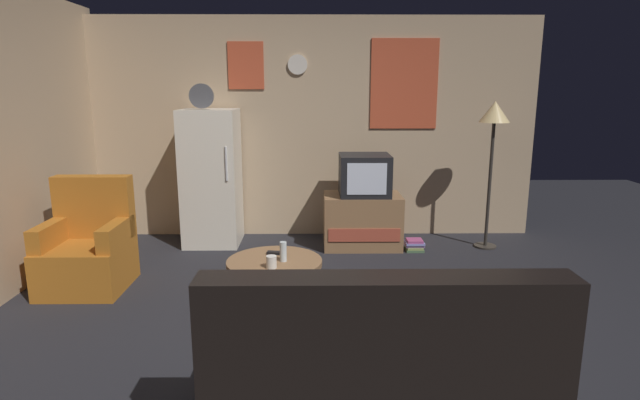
{
  "coord_description": "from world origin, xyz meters",
  "views": [
    {
      "loc": [
        0.04,
        -3.57,
        1.74
      ],
      "look_at": [
        0.09,
        0.9,
        0.75
      ],
      "focal_mm": 28.86,
      "sensor_mm": 36.0,
      "label": 1
    }
  ],
  "objects_px": {
    "crt_tv": "(365,175)",
    "mug_ceramic_white": "(271,262)",
    "coffee_table": "(275,289)",
    "couch": "(378,373)",
    "armchair": "(88,250)",
    "book_stack": "(414,245)",
    "wine_glass": "(283,252)",
    "fridge": "(211,177)",
    "remote_control": "(277,253)",
    "tv_stand": "(362,221)",
    "standing_lamp": "(494,123)"
  },
  "relations": [
    {
      "from": "fridge",
      "to": "armchair",
      "type": "xyz_separation_m",
      "value": [
        -0.85,
        -1.3,
        -0.42
      ]
    },
    {
      "from": "fridge",
      "to": "crt_tv",
      "type": "relative_size",
      "value": 3.28
    },
    {
      "from": "remote_control",
      "to": "fridge",
      "type": "bearing_deg",
      "value": 125.39
    },
    {
      "from": "wine_glass",
      "to": "tv_stand",
      "type": "bearing_deg",
      "value": 67.28
    },
    {
      "from": "armchair",
      "to": "book_stack",
      "type": "relative_size",
      "value": 4.77
    },
    {
      "from": "crt_tv",
      "to": "book_stack",
      "type": "xyz_separation_m",
      "value": [
        0.54,
        -0.16,
        -0.74
      ]
    },
    {
      "from": "wine_glass",
      "to": "mug_ceramic_white",
      "type": "bearing_deg",
      "value": -117.82
    },
    {
      "from": "crt_tv",
      "to": "mug_ceramic_white",
      "type": "distance_m",
      "value": 2.16
    },
    {
      "from": "fridge",
      "to": "couch",
      "type": "height_order",
      "value": "fridge"
    },
    {
      "from": "remote_control",
      "to": "book_stack",
      "type": "height_order",
      "value": "remote_control"
    },
    {
      "from": "coffee_table",
      "to": "book_stack",
      "type": "relative_size",
      "value": 3.58
    },
    {
      "from": "coffee_table",
      "to": "couch",
      "type": "xyz_separation_m",
      "value": [
        0.62,
        -1.32,
        0.08
      ]
    },
    {
      "from": "crt_tv",
      "to": "mug_ceramic_white",
      "type": "height_order",
      "value": "crt_tv"
    },
    {
      "from": "fridge",
      "to": "couch",
      "type": "relative_size",
      "value": 1.04
    },
    {
      "from": "remote_control",
      "to": "book_stack",
      "type": "relative_size",
      "value": 0.75
    },
    {
      "from": "fridge",
      "to": "standing_lamp",
      "type": "relative_size",
      "value": 1.11
    },
    {
      "from": "book_stack",
      "to": "crt_tv",
      "type": "bearing_deg",
      "value": 163.21
    },
    {
      "from": "wine_glass",
      "to": "couch",
      "type": "xyz_separation_m",
      "value": [
        0.55,
        -1.3,
        -0.22
      ]
    },
    {
      "from": "coffee_table",
      "to": "wine_glass",
      "type": "bearing_deg",
      "value": -18.85
    },
    {
      "from": "mug_ceramic_white",
      "to": "coffee_table",
      "type": "bearing_deg",
      "value": 87.43
    },
    {
      "from": "wine_glass",
      "to": "armchair",
      "type": "distance_m",
      "value": 1.89
    },
    {
      "from": "wine_glass",
      "to": "remote_control",
      "type": "relative_size",
      "value": 1.0
    },
    {
      "from": "remote_control",
      "to": "couch",
      "type": "bearing_deg",
      "value": -56.72
    },
    {
      "from": "remote_control",
      "to": "standing_lamp",
      "type": "bearing_deg",
      "value": 46.81
    },
    {
      "from": "fridge",
      "to": "remote_control",
      "type": "height_order",
      "value": "fridge"
    },
    {
      "from": "standing_lamp",
      "to": "coffee_table",
      "type": "distance_m",
      "value": 3.03
    },
    {
      "from": "remote_control",
      "to": "mug_ceramic_white",
      "type": "bearing_deg",
      "value": -82.38
    },
    {
      "from": "crt_tv",
      "to": "armchair",
      "type": "bearing_deg",
      "value": -155.93
    },
    {
      "from": "remote_control",
      "to": "couch",
      "type": "height_order",
      "value": "couch"
    },
    {
      "from": "mug_ceramic_white",
      "to": "remote_control",
      "type": "distance_m",
      "value": 0.31
    },
    {
      "from": "standing_lamp",
      "to": "coffee_table",
      "type": "height_order",
      "value": "standing_lamp"
    },
    {
      "from": "armchair",
      "to": "couch",
      "type": "distance_m",
      "value": 3.04
    },
    {
      "from": "standing_lamp",
      "to": "coffee_table",
      "type": "relative_size",
      "value": 2.21
    },
    {
      "from": "tv_stand",
      "to": "wine_glass",
      "type": "distance_m",
      "value": 1.98
    },
    {
      "from": "crt_tv",
      "to": "fridge",
      "type": "bearing_deg",
      "value": 174.43
    },
    {
      "from": "crt_tv",
      "to": "remote_control",
      "type": "xyz_separation_m",
      "value": [
        -0.84,
        -1.65,
        -0.33
      ]
    },
    {
      "from": "tv_stand",
      "to": "book_stack",
      "type": "relative_size",
      "value": 4.18
    },
    {
      "from": "standing_lamp",
      "to": "book_stack",
      "type": "distance_m",
      "value": 1.53
    },
    {
      "from": "standing_lamp",
      "to": "coffee_table",
      "type": "xyz_separation_m",
      "value": [
        -2.2,
        -1.75,
        -1.13
      ]
    },
    {
      "from": "tv_stand",
      "to": "remote_control",
      "type": "bearing_deg",
      "value": -116.43
    },
    {
      "from": "tv_stand",
      "to": "armchair",
      "type": "distance_m",
      "value": 2.76
    },
    {
      "from": "crt_tv",
      "to": "mug_ceramic_white",
      "type": "relative_size",
      "value": 6.0
    },
    {
      "from": "mug_ceramic_white",
      "to": "fridge",
      "type": "bearing_deg",
      "value": 111.4
    },
    {
      "from": "remote_control",
      "to": "armchair",
      "type": "bearing_deg",
      "value": 173.34
    },
    {
      "from": "tv_stand",
      "to": "armchair",
      "type": "bearing_deg",
      "value": -155.77
    },
    {
      "from": "standing_lamp",
      "to": "mug_ceramic_white",
      "type": "bearing_deg",
      "value": -138.91
    },
    {
      "from": "fridge",
      "to": "couch",
      "type": "bearing_deg",
      "value": -65.93
    },
    {
      "from": "tv_stand",
      "to": "standing_lamp",
      "type": "xyz_separation_m",
      "value": [
        1.37,
        -0.04,
        1.07
      ]
    },
    {
      "from": "wine_glass",
      "to": "couch",
      "type": "height_order",
      "value": "couch"
    },
    {
      "from": "mug_ceramic_white",
      "to": "armchair",
      "type": "bearing_deg",
      "value": 153.81
    }
  ]
}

